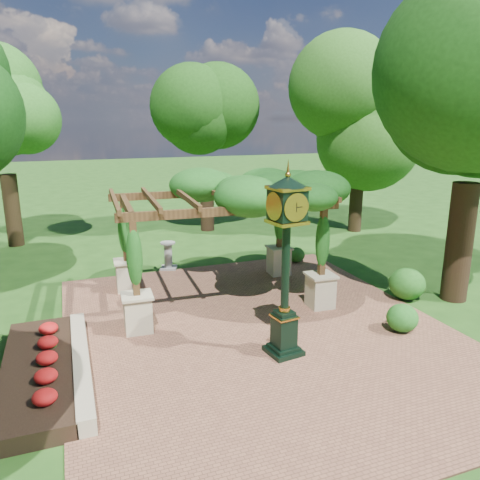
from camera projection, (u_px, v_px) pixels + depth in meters
name	position (u px, v px, depth m)	size (l,w,h in m)	color
ground	(275.00, 348.00, 11.77)	(120.00, 120.00, 0.00)	#1E4714
brick_plaza	(259.00, 331.00, 12.67)	(10.00, 12.00, 0.04)	brown
border_wall	(81.00, 364.00, 10.61)	(0.35, 5.00, 0.40)	#C6B793
flower_bed	(39.00, 372.00, 10.31)	(1.50, 5.00, 0.36)	red
pedestal_clock	(286.00, 251.00, 10.77)	(0.98, 0.98, 4.41)	black
pergola	(218.00, 198.00, 14.15)	(6.48, 4.24, 3.97)	beige
sundial	(168.00, 258.00, 17.76)	(0.76, 0.76, 1.08)	gray
shrub_front	(402.00, 318.00, 12.53)	(0.83, 0.83, 0.75)	#1F621C
shrub_mid	(407.00, 284.00, 14.76)	(1.11, 1.11, 1.00)	#205B19
shrub_back	(296.00, 255.00, 18.61)	(0.67, 0.67, 0.60)	#235618
tree_west_far	(1.00, 116.00, 19.90)	(3.68, 3.68, 8.35)	black
tree_north	(206.00, 127.00, 22.93)	(3.87, 3.87, 7.61)	#352115
tree_east_far	(361.00, 114.00, 22.62)	(4.98, 4.98, 8.43)	#2F2112
tree_east_near	(479.00, 82.00, 13.31)	(5.25, 5.25, 9.63)	#322014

